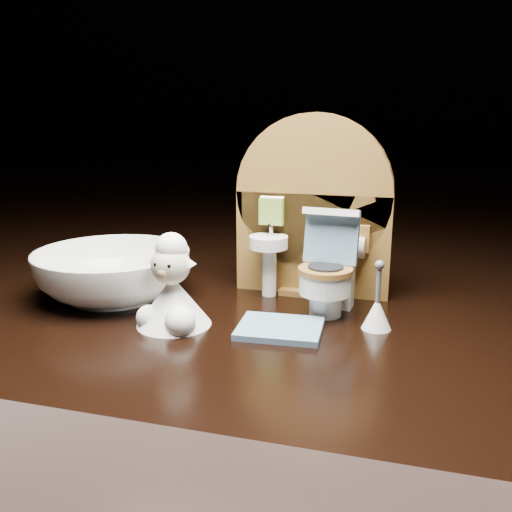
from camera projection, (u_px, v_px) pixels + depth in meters
The scene contains 6 objects.
backdrop_panel at pixel (312, 217), 0.47m from camera, with size 0.13×0.05×0.15m.
toy_toilet at pixel (329, 275), 0.44m from camera, with size 0.04×0.05×0.08m.
bath_mat at pixel (280, 328), 0.40m from camera, with size 0.06×0.05×0.00m, color slate.
toilet_brush at pixel (377, 311), 0.41m from camera, with size 0.02×0.02×0.05m.
plush_lamb at pixel (172, 293), 0.41m from camera, with size 0.05×0.05×0.07m.
ceramic_bowl at pixel (113, 274), 0.47m from camera, with size 0.13×0.13×0.04m, color white.
Camera 1 is at (0.08, -0.40, 0.15)m, focal length 40.00 mm.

